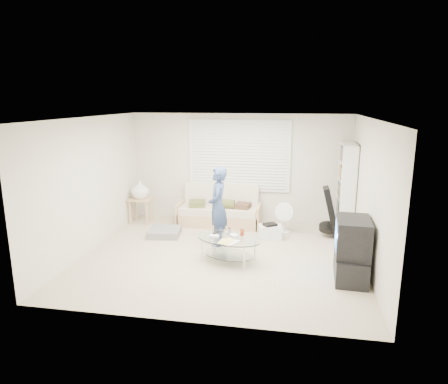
% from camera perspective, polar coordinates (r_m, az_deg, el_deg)
% --- Properties ---
extents(ground, '(5.00, 5.00, 0.00)m').
position_cam_1_polar(ground, '(7.41, -0.36, -9.18)').
color(ground, tan).
rests_on(ground, ground).
extents(room_shell, '(5.02, 4.52, 2.51)m').
position_cam_1_polar(room_shell, '(7.42, 0.30, 3.97)').
color(room_shell, beige).
rests_on(room_shell, ground).
extents(window_blinds, '(2.32, 0.08, 1.62)m').
position_cam_1_polar(window_blinds, '(9.11, 2.17, 5.17)').
color(window_blinds, silver).
rests_on(window_blinds, ground).
extents(futon_sofa, '(1.86, 0.75, 0.91)m').
position_cam_1_polar(futon_sofa, '(9.12, -0.65, -2.87)').
color(futon_sofa, tan).
rests_on(futon_sofa, ground).
extents(grey_floor_pillow, '(0.70, 0.70, 0.14)m').
position_cam_1_polar(grey_floor_pillow, '(8.56, -8.44, -5.69)').
color(grey_floor_pillow, slate).
rests_on(grey_floor_pillow, ground).
extents(side_table, '(0.51, 0.41, 1.01)m').
position_cam_1_polar(side_table, '(9.36, -11.90, 0.11)').
color(side_table, tan).
rests_on(side_table, ground).
extents(bookshelf, '(0.31, 0.82, 1.94)m').
position_cam_1_polar(bookshelf, '(8.69, 16.98, 0.33)').
color(bookshelf, white).
rests_on(bookshelf, ground).
extents(guitar_case, '(0.42, 0.39, 1.04)m').
position_cam_1_polar(guitar_case, '(8.56, 14.95, -3.24)').
color(guitar_case, black).
rests_on(guitar_case, ground).
extents(floor_fan, '(0.42, 0.28, 0.68)m').
position_cam_1_polar(floor_fan, '(8.64, 8.60, -3.25)').
color(floor_fan, white).
rests_on(floor_fan, ground).
extents(storage_bin, '(0.51, 0.40, 0.32)m').
position_cam_1_polar(storage_bin, '(8.31, 6.57, -5.65)').
color(storage_bin, white).
rests_on(storage_bin, ground).
extents(tv_unit, '(0.55, 0.94, 1.00)m').
position_cam_1_polar(tv_unit, '(6.69, 17.77, -7.88)').
color(tv_unit, black).
rests_on(tv_unit, ground).
extents(coffee_table, '(1.35, 1.06, 0.56)m').
position_cam_1_polar(coffee_table, '(7.07, 0.64, -7.21)').
color(coffee_table, silver).
rests_on(coffee_table, ground).
extents(standing_person, '(0.44, 0.61, 1.55)m').
position_cam_1_polar(standing_person, '(7.75, -0.90, -2.08)').
color(standing_person, navy).
rests_on(standing_person, ground).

